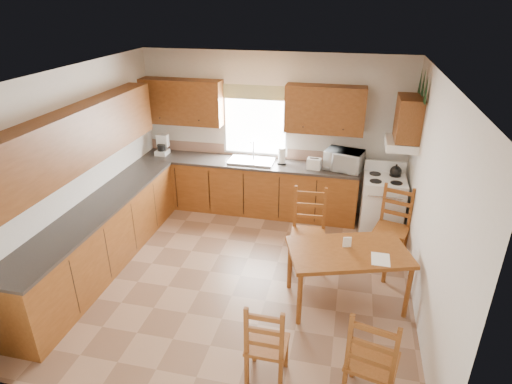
% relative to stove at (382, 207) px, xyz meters
% --- Properties ---
extents(floor, '(4.50, 4.50, 0.00)m').
position_rel_stove_xyz_m(floor, '(-1.88, -1.62, -0.47)').
color(floor, '#946E54').
rests_on(floor, ground).
extents(ceiling, '(4.50, 4.50, 0.00)m').
position_rel_stove_xyz_m(ceiling, '(-1.88, -1.62, 2.23)').
color(ceiling, brown).
rests_on(ceiling, floor).
extents(wall_left, '(4.50, 4.50, 0.00)m').
position_rel_stove_xyz_m(wall_left, '(-4.13, -1.62, 0.88)').
color(wall_left, silver).
rests_on(wall_left, floor).
extents(wall_right, '(4.50, 4.50, 0.00)m').
position_rel_stove_xyz_m(wall_right, '(0.37, -1.62, 0.88)').
color(wall_right, silver).
rests_on(wall_right, floor).
extents(wall_back, '(4.50, 4.50, 0.00)m').
position_rel_stove_xyz_m(wall_back, '(-1.88, 0.63, 0.88)').
color(wall_back, silver).
rests_on(wall_back, floor).
extents(wall_front, '(4.50, 4.50, 0.00)m').
position_rel_stove_xyz_m(wall_front, '(-1.88, -3.87, 0.88)').
color(wall_front, silver).
rests_on(wall_front, floor).
extents(lower_cab_back, '(3.75, 0.60, 0.88)m').
position_rel_stove_xyz_m(lower_cab_back, '(-2.25, 0.33, -0.03)').
color(lower_cab_back, brown).
rests_on(lower_cab_back, floor).
extents(lower_cab_left, '(0.60, 3.60, 0.88)m').
position_rel_stove_xyz_m(lower_cab_left, '(-3.83, -1.77, -0.03)').
color(lower_cab_left, brown).
rests_on(lower_cab_left, floor).
extents(counter_back, '(3.75, 0.63, 0.04)m').
position_rel_stove_xyz_m(counter_back, '(-2.25, 0.33, 0.43)').
color(counter_back, '#38312E').
rests_on(counter_back, lower_cab_back).
extents(counter_left, '(0.63, 3.60, 0.04)m').
position_rel_stove_xyz_m(counter_left, '(-3.83, -1.77, 0.43)').
color(counter_left, '#38312E').
rests_on(counter_left, lower_cab_left).
extents(backsplash, '(3.75, 0.01, 0.18)m').
position_rel_stove_xyz_m(backsplash, '(-2.25, 0.62, 0.54)').
color(backsplash, '#8F6A57').
rests_on(backsplash, counter_back).
extents(upper_cab_back_left, '(1.41, 0.33, 0.75)m').
position_rel_stove_xyz_m(upper_cab_back_left, '(-3.43, 0.47, 1.39)').
color(upper_cab_back_left, brown).
rests_on(upper_cab_back_left, wall_back).
extents(upper_cab_back_right, '(1.25, 0.33, 0.75)m').
position_rel_stove_xyz_m(upper_cab_back_right, '(-1.02, 0.47, 1.39)').
color(upper_cab_back_right, brown).
rests_on(upper_cab_back_right, wall_back).
extents(upper_cab_left, '(0.33, 3.60, 0.75)m').
position_rel_stove_xyz_m(upper_cab_left, '(-3.96, -1.77, 1.39)').
color(upper_cab_left, brown).
rests_on(upper_cab_left, wall_left).
extents(upper_cab_stove, '(0.33, 0.62, 0.62)m').
position_rel_stove_xyz_m(upper_cab_stove, '(0.20, 0.03, 1.43)').
color(upper_cab_stove, brown).
rests_on(upper_cab_stove, wall_right).
extents(range_hood, '(0.44, 0.62, 0.12)m').
position_rel_stove_xyz_m(range_hood, '(0.15, 0.03, 1.05)').
color(range_hood, silver).
rests_on(range_hood, wall_right).
extents(window_frame, '(1.13, 0.02, 1.18)m').
position_rel_stove_xyz_m(window_frame, '(-2.18, 0.60, 1.08)').
color(window_frame, silver).
rests_on(window_frame, wall_back).
extents(window_pane, '(1.05, 0.01, 1.10)m').
position_rel_stove_xyz_m(window_pane, '(-2.18, 0.60, 1.08)').
color(window_pane, white).
rests_on(window_pane, wall_back).
extents(window_valance, '(1.19, 0.01, 0.24)m').
position_rel_stove_xyz_m(window_valance, '(-2.18, 0.57, 1.58)').
color(window_valance, '#49622E').
rests_on(window_valance, wall_back).
extents(sink_basin, '(0.75, 0.45, 0.04)m').
position_rel_stove_xyz_m(sink_basin, '(-2.18, 0.33, 0.47)').
color(sink_basin, silver).
rests_on(sink_basin, counter_back).
extents(pine_decal_a, '(0.22, 0.22, 0.36)m').
position_rel_stove_xyz_m(pine_decal_a, '(0.33, -0.29, 1.91)').
color(pine_decal_a, '#143119').
rests_on(pine_decal_a, wall_right).
extents(pine_decal_b, '(0.22, 0.22, 0.36)m').
position_rel_stove_xyz_m(pine_decal_b, '(0.33, 0.03, 1.95)').
color(pine_decal_b, '#143119').
rests_on(pine_decal_b, wall_right).
extents(pine_decal_c, '(0.22, 0.22, 0.36)m').
position_rel_stove_xyz_m(pine_decal_c, '(0.33, 0.35, 1.91)').
color(pine_decal_c, '#143119').
rests_on(pine_decal_c, wall_right).
extents(stove, '(0.64, 0.66, 0.94)m').
position_rel_stove_xyz_m(stove, '(0.00, 0.00, 0.00)').
color(stove, silver).
rests_on(stove, floor).
extents(coffeemaker, '(0.29, 0.32, 0.36)m').
position_rel_stove_xyz_m(coffeemaker, '(-3.82, 0.35, 0.63)').
color(coffeemaker, silver).
rests_on(coffeemaker, counter_back).
extents(paper_towel, '(0.14, 0.14, 0.28)m').
position_rel_stove_xyz_m(paper_towel, '(-1.67, 0.37, 0.59)').
color(paper_towel, white).
rests_on(paper_towel, counter_back).
extents(toaster, '(0.23, 0.16, 0.18)m').
position_rel_stove_xyz_m(toaster, '(-1.12, 0.25, 0.54)').
color(toaster, silver).
rests_on(toaster, counter_back).
extents(microwave, '(0.62, 0.51, 0.33)m').
position_rel_stove_xyz_m(microwave, '(-0.65, 0.33, 0.61)').
color(microwave, silver).
rests_on(microwave, counter_back).
extents(dining_table, '(1.58, 1.20, 0.75)m').
position_rel_stove_xyz_m(dining_table, '(-0.48, -1.84, -0.09)').
color(dining_table, brown).
rests_on(dining_table, floor).
extents(chair_near_left, '(0.40, 0.38, 0.94)m').
position_rel_stove_xyz_m(chair_near_left, '(-1.19, -3.18, 0.00)').
color(chair_near_left, brown).
rests_on(chair_near_left, floor).
extents(chair_near_right, '(0.53, 0.52, 1.07)m').
position_rel_stove_xyz_m(chair_near_right, '(-0.20, -3.23, 0.06)').
color(chair_near_right, brown).
rests_on(chair_near_right, floor).
extents(chair_far_left, '(0.50, 0.48, 1.12)m').
position_rel_stove_xyz_m(chair_far_left, '(-1.03, -1.13, 0.09)').
color(chair_far_left, brown).
rests_on(chair_far_left, floor).
extents(chair_far_right, '(0.55, 0.54, 1.06)m').
position_rel_stove_xyz_m(chair_far_right, '(0.11, -0.69, 0.06)').
color(chair_far_right, brown).
rests_on(chair_far_right, floor).
extents(table_paper, '(0.21, 0.28, 0.00)m').
position_rel_stove_xyz_m(table_paper, '(-0.12, -1.96, 0.28)').
color(table_paper, white).
rests_on(table_paper, dining_table).
extents(table_card, '(0.10, 0.05, 0.13)m').
position_rel_stove_xyz_m(table_card, '(-0.51, -1.77, 0.35)').
color(table_card, white).
rests_on(table_card, dining_table).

